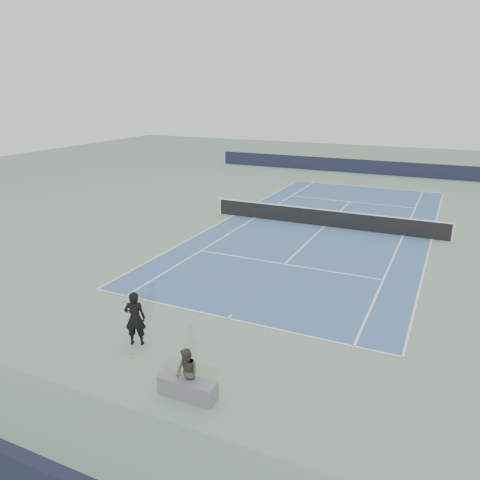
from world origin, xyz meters
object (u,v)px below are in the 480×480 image
at_px(tennis_net, 325,217).
at_px(spectator_bench, 187,380).
at_px(tennis_player, 135,318).
at_px(tennis_ball, 130,356).

xyz_separation_m(tennis_net, spectator_bench, (0.92, -15.93, -0.05)).
relative_size(tennis_net, tennis_player, 7.73).
height_order(tennis_net, tennis_player, tennis_player).
distance_m(tennis_net, tennis_ball, 15.19).
height_order(tennis_net, spectator_bench, spectator_bench).
bearing_deg(tennis_ball, spectator_bench, -19.07).
xyz_separation_m(tennis_ball, spectator_bench, (2.36, -0.82, 0.42)).
height_order(tennis_player, tennis_ball, tennis_player).
bearing_deg(spectator_bench, tennis_player, 150.47).
bearing_deg(tennis_ball, tennis_player, 113.14).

